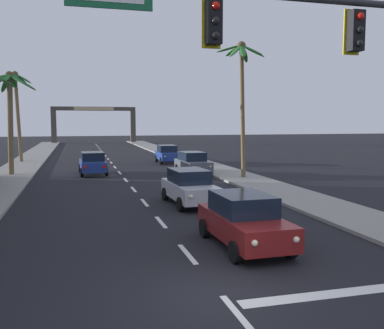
# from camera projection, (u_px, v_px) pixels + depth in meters

# --- Properties ---
(ground_plane) EXTENTS (220.00, 220.00, 0.00)m
(ground_plane) POSITION_uv_depth(u_px,v_px,m) (222.00, 295.00, 9.88)
(ground_plane) COLOR black
(sidewalk_right) EXTENTS (3.20, 110.00, 0.14)m
(sidewalk_right) POSITION_uv_depth(u_px,v_px,m) (234.00, 175.00, 31.10)
(sidewalk_right) COLOR gray
(sidewalk_right) RESTS_ON ground
(sidewalk_left) EXTENTS (3.20, 110.00, 0.14)m
(sidewalk_left) POSITION_uv_depth(u_px,v_px,m) (1.00, 183.00, 27.09)
(sidewalk_left) COLOR gray
(sidewalk_left) RESTS_ON ground
(lane_markings) EXTENTS (4.28, 86.75, 0.01)m
(lane_markings) POSITION_uv_depth(u_px,v_px,m) (134.00, 181.00, 28.44)
(lane_markings) COLOR silver
(lane_markings) RESTS_ON ground
(traffic_signal_mast) EXTENTS (10.46, 0.41, 7.30)m
(traffic_signal_mast) POSITION_uv_depth(u_px,v_px,m) (364.00, 66.00, 10.09)
(traffic_signal_mast) COLOR #2D2D33
(traffic_signal_mast) RESTS_ON ground
(sedan_lead_at_stop_bar) EXTENTS (2.01, 4.48, 1.68)m
(sedan_lead_at_stop_bar) POSITION_uv_depth(u_px,v_px,m) (244.00, 220.00, 13.67)
(sedan_lead_at_stop_bar) COLOR maroon
(sedan_lead_at_stop_bar) RESTS_ON ground
(sedan_third_in_queue) EXTENTS (2.10, 4.51, 1.68)m
(sedan_third_in_queue) POSITION_uv_depth(u_px,v_px,m) (190.00, 187.00, 20.60)
(sedan_third_in_queue) COLOR silver
(sedan_third_in_queue) RESTS_ON ground
(sedan_oncoming_far) EXTENTS (2.07, 4.50, 1.68)m
(sedan_oncoming_far) POSITION_uv_depth(u_px,v_px,m) (93.00, 163.00, 32.25)
(sedan_oncoming_far) COLOR navy
(sedan_oncoming_far) RESTS_ON ground
(sedan_parked_nearest_kerb) EXTENTS (2.01, 4.48, 1.68)m
(sedan_parked_nearest_kerb) POSITION_uv_depth(u_px,v_px,m) (167.00, 154.00, 41.35)
(sedan_parked_nearest_kerb) COLOR navy
(sedan_parked_nearest_kerb) RESTS_ON ground
(sedan_parked_mid_kerb) EXTENTS (2.08, 4.50, 1.68)m
(sedan_parked_mid_kerb) POSITION_uv_depth(u_px,v_px,m) (193.00, 163.00, 32.35)
(sedan_parked_mid_kerb) COLOR #4C515B
(sedan_parked_mid_kerb) RESTS_ON ground
(palm_left_third) EXTENTS (3.73, 4.08, 7.52)m
(palm_left_third) POSITION_uv_depth(u_px,v_px,m) (10.00, 101.00, 30.72)
(palm_left_third) COLOR brown
(palm_left_third) RESTS_ON ground
(palm_left_farthest) EXTENTS (3.22, 3.14, 8.65)m
(palm_left_farthest) POSITION_uv_depth(u_px,v_px,m) (16.00, 96.00, 40.53)
(palm_left_farthest) COLOR brown
(palm_left_farthest) RESTS_ON ground
(palm_right_second) EXTENTS (3.25, 3.14, 9.30)m
(palm_right_second) POSITION_uv_depth(u_px,v_px,m) (242.00, 78.00, 29.01)
(palm_right_second) COLOR brown
(palm_right_second) RESTS_ON ground
(town_gateway_arch) EXTENTS (15.05, 0.90, 6.59)m
(town_gateway_arch) POSITION_uv_depth(u_px,v_px,m) (94.00, 119.00, 78.51)
(town_gateway_arch) COLOR #423D38
(town_gateway_arch) RESTS_ON ground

